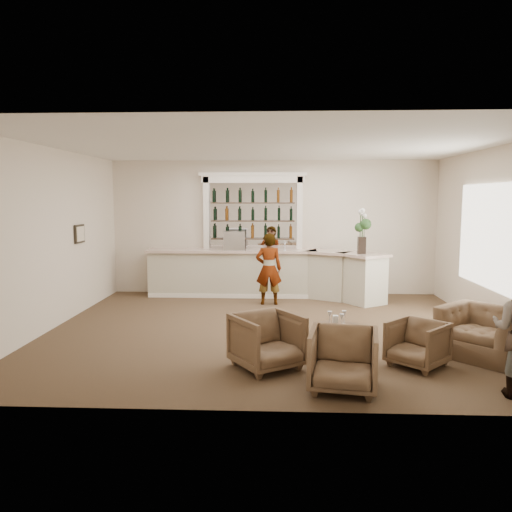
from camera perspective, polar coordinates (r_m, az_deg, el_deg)
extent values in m
plane|color=brown|center=(9.20, 1.68, -8.40)|extent=(8.00, 8.00, 0.00)
cube|color=beige|center=(12.40, 1.97, 3.26)|extent=(8.00, 0.04, 3.30)
cube|color=beige|center=(9.82, -22.32, 1.85)|extent=(0.04, 7.00, 3.30)
cube|color=beige|center=(9.71, 26.04, 1.62)|extent=(0.04, 7.00, 3.30)
cube|color=silver|center=(8.93, 1.76, 12.51)|extent=(8.00, 7.00, 0.04)
cube|color=white|center=(10.16, 24.79, 2.16)|extent=(0.05, 2.40, 1.90)
cube|color=black|center=(10.91, -19.53, 2.40)|extent=(0.04, 0.46, 0.38)
cube|color=beige|center=(10.90, -19.41, 2.40)|extent=(0.01, 0.38, 0.30)
cube|color=beige|center=(12.23, -2.76, -2.02)|extent=(4.00, 0.70, 1.08)
cube|color=beige|center=(12.13, -2.79, 0.62)|extent=(4.10, 0.82, 0.06)
cube|color=beige|center=(12.01, 8.38, -2.25)|extent=(1.12, 1.04, 1.08)
cube|color=beige|center=(11.91, 8.43, 0.44)|extent=(1.27, 1.19, 0.06)
cube|color=beige|center=(11.59, 12.08, -2.65)|extent=(1.08, 1.14, 1.08)
cube|color=beige|center=(11.49, 12.17, 0.14)|extent=(1.24, 1.29, 0.06)
cube|color=white|center=(11.99, -2.90, -4.58)|extent=(4.00, 0.06, 0.10)
cube|color=white|center=(12.38, -0.35, 4.65)|extent=(2.15, 0.02, 1.65)
cube|color=white|center=(12.46, -5.65, 2.33)|extent=(0.14, 0.16, 2.90)
cube|color=white|center=(12.35, 4.98, 2.30)|extent=(0.14, 0.16, 2.90)
cube|color=white|center=(12.32, -0.36, 8.78)|extent=(2.52, 0.16, 0.18)
cube|color=white|center=(12.33, -0.36, 9.34)|extent=(2.64, 0.20, 0.08)
cube|color=#35261A|center=(12.31, -0.37, 1.98)|extent=(2.05, 0.20, 0.03)
cube|color=#35261A|center=(12.28, -0.37, 4.03)|extent=(2.05, 0.20, 0.03)
cube|color=#35261A|center=(12.27, -0.37, 6.08)|extent=(2.05, 0.20, 0.03)
cylinder|color=#523923|center=(7.66, 9.30, -9.67)|extent=(0.69, 0.69, 0.50)
imported|color=gray|center=(11.17, 1.46, -1.48)|extent=(0.61, 0.42, 1.61)
imported|color=brown|center=(7.10, 1.28, -9.70)|extent=(1.18, 1.19, 0.79)
imported|color=brown|center=(6.44, 9.95, -11.61)|extent=(0.96, 0.98, 0.77)
imported|color=brown|center=(7.56, 17.95, -9.52)|extent=(1.01, 1.01, 0.66)
imported|color=brown|center=(8.32, 24.61, -7.99)|extent=(1.52, 1.53, 0.75)
cube|color=silver|center=(11.96, -2.49, 1.76)|extent=(0.54, 0.47, 0.45)
cube|color=black|center=(11.42, 11.98, 1.21)|extent=(0.17, 0.17, 0.38)
cube|color=white|center=(7.71, 9.07, -7.17)|extent=(0.08, 0.08, 0.12)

